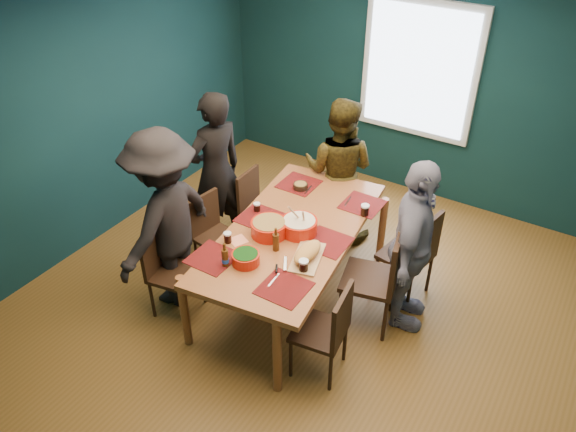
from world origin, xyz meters
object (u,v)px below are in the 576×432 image
at_px(cutting_board, 307,253).
at_px(chair_right_far, 415,251).
at_px(person_back, 339,170).
at_px(chair_left_far, 256,202).
at_px(chair_right_near, 329,327).
at_px(chair_left_mid, 211,228).
at_px(person_far_left, 216,172).
at_px(dining_table, 292,236).
at_px(bowl_salad, 269,228).
at_px(person_near_left, 166,220).
at_px(chair_left_near, 166,264).
at_px(bowl_herbs, 246,258).
at_px(bowl_dumpling, 299,226).
at_px(person_right, 412,248).
at_px(chair_right_mid, 381,273).

bearing_deg(cutting_board, chair_right_far, 39.12).
bearing_deg(person_back, chair_left_far, 31.55).
bearing_deg(chair_right_near, chair_left_far, 134.16).
relative_size(chair_left_mid, person_far_left, 0.48).
relative_size(dining_table, chair_left_mid, 2.70).
height_order(chair_left_mid, chair_right_far, chair_right_far).
bearing_deg(chair_right_near, cutting_board, 133.06).
relative_size(person_back, bowl_salad, 4.95).
height_order(person_back, person_near_left, person_near_left).
bearing_deg(chair_left_mid, chair_right_near, -11.08).
height_order(chair_left_near, chair_right_near, same).
height_order(person_back, bowl_herbs, person_back).
bearing_deg(person_near_left, bowl_herbs, 85.55).
relative_size(chair_left_mid, bowl_salad, 2.59).
bearing_deg(cutting_board, bowl_dumpling, 115.52).
distance_m(dining_table, chair_left_near, 1.18).
bearing_deg(chair_right_near, person_back, 108.19).
height_order(dining_table, person_right, person_right).
relative_size(person_right, cutting_board, 2.94).
bearing_deg(person_back, chair_left_mid, 47.52).
relative_size(person_far_left, person_near_left, 0.98).
distance_m(person_right, bowl_salad, 1.25).
relative_size(chair_left_near, chair_right_near, 1.00).
height_order(chair_right_mid, person_right, person_right).
bearing_deg(person_right, chair_right_far, -3.35).
height_order(chair_left_far, cutting_board, cutting_board).
xyz_separation_m(person_right, bowl_herbs, (-1.09, -0.91, 0.04)).
relative_size(chair_right_near, person_near_left, 0.51).
bearing_deg(person_right, dining_table, 93.32).
xyz_separation_m(chair_left_mid, person_back, (0.78, 1.22, 0.31)).
bearing_deg(chair_right_mid, chair_right_near, -112.06).
bearing_deg(bowl_salad, chair_left_mid, 169.92).
relative_size(person_back, bowl_herbs, 6.85).
distance_m(person_near_left, bowl_salad, 0.94).
xyz_separation_m(person_right, person_near_left, (-2.00, -0.87, 0.05)).
height_order(chair_left_far, person_near_left, person_near_left).
bearing_deg(cutting_board, person_near_left, 176.17).
distance_m(chair_left_far, bowl_salad, 1.11).
height_order(chair_right_far, chair_right_mid, chair_right_mid).
relative_size(chair_left_near, person_near_left, 0.51).
xyz_separation_m(dining_table, bowl_salad, (-0.14, -0.17, 0.15)).
bearing_deg(bowl_salad, chair_right_near, -27.24).
height_order(chair_left_far, chair_left_near, chair_left_near).
distance_m(chair_right_near, bowl_dumpling, 0.97).
xyz_separation_m(chair_right_mid, person_far_left, (-1.99, 0.25, 0.27)).
xyz_separation_m(dining_table, person_near_left, (-0.99, -0.56, 0.14)).
xyz_separation_m(dining_table, chair_left_near, (-0.90, -0.72, -0.22)).
relative_size(dining_table, cutting_board, 4.01).
relative_size(chair_right_mid, bowl_dumpling, 3.20).
distance_m(chair_left_far, bowl_herbs, 1.47).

